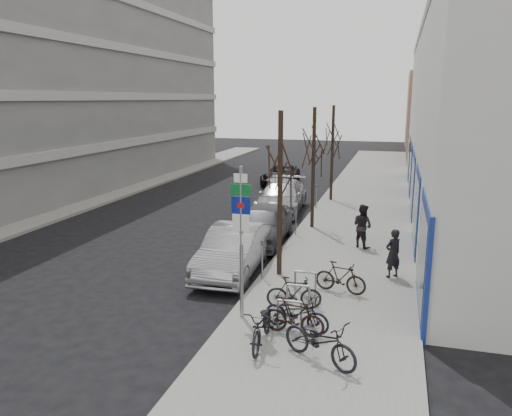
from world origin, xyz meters
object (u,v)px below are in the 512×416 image
Objects in this scene: bike_mid_inner at (294,292)px; lane_car at (281,175)px; bike_mid_curb at (297,310)px; parked_car_mid at (263,224)px; meter_back at (316,194)px; pedestrian_far at (362,226)px; tree_mid at (314,139)px; parked_car_back at (282,197)px; meter_mid at (296,217)px; tree_near at (280,155)px; bike_far_curb at (320,337)px; tree_far at (333,130)px; bike_rack at (298,296)px; bike_far_inner at (341,277)px; pedestrian_near at (393,253)px; highway_sign_pole at (241,233)px; bike_near_right at (294,316)px; parked_car_front at (233,250)px; bike_near_left at (263,322)px; meter_front at (262,255)px.

lane_car reaches higher than bike_mid_inner.
bike_mid_curb is 0.36× the size of parked_car_mid.
pedestrian_far is (2.86, -6.62, 0.10)m from meter_back.
parked_car_back is at bearing 123.33° from tree_mid.
parked_car_mid is 0.86× the size of parked_car_back.
meter_mid is (-0.45, -1.50, -3.19)m from tree_mid.
bike_far_curb is (2.16, -5.28, -3.36)m from tree_near.
tree_far reaches higher than bike_mid_curb.
lane_car is (-4.19, 18.20, -3.44)m from tree_near.
bike_rack is 0.47× the size of lane_car.
tree_near reaches higher than parked_car_back.
tree_mid and tree_far have the same top height.
parked_car_mid reaches higher than bike_far_curb.
tree_mid reaches higher than bike_far_inner.
bike_mid_curb is 5.11m from pedestrian_near.
tree_near is 10.98m from meter_back.
bike_near_right is at bearing -22.22° from highway_sign_pole.
bike_rack is 16.31m from tree_far.
pedestrian_near is (2.58, 3.30, 0.34)m from bike_mid_inner.
tree_far is 3.17× the size of pedestrian_far.
pedestrian_near is (5.25, 0.57, 0.17)m from parked_car_front.
bike_far_curb is 9.16m from pedestrian_far.
tree_mid is 11.87m from bike_near_left.
parked_car_front is (-3.00, 4.01, 0.11)m from bike_mid_curb.
lane_car is 2.76× the size of pedestrian_far.
highway_sign_pole is 3.31× the size of meter_front.
bike_near_right is (1.79, -3.64, -0.29)m from meter_front.
tree_far is 5.07m from parked_car_back.
pedestrian_far is (1.67, 8.74, 0.30)m from bike_near_left.
lane_car is (-3.74, 7.70, -0.25)m from meter_back.
bike_far_inner reaches higher than bike_near_right.
tree_far is 1.00× the size of parked_car_back.
bike_rack is 1.25m from bike_near_right.
tree_near reaches higher than highway_sign_pole.
parked_car_mid is (-2.93, 8.03, 0.18)m from bike_near_right.
parked_car_mid reaches higher than bike_near_left.
meter_mid is 10.60m from bike_far_curb.
bike_far_curb is 4.21m from bike_far_inner.
parked_car_front is 5.29m from pedestrian_near.
pedestrian_far is (6.60, -14.32, 0.35)m from lane_car.
bike_far_curb reaches higher than bike_mid_curb.
highway_sign_pole reaches higher than parked_car_back.
bike_far_inner is (2.13, -14.07, -3.47)m from tree_far.
bike_far_inner is 0.98× the size of pedestrian_near.
meter_mid is (-0.25, 8.51, -1.54)m from highway_sign_pole.
bike_mid_curb is at bearing -70.60° from tree_near.
pedestrian_near is (2.41, 3.61, 0.30)m from bike_rack.
tree_near is at bearing -90.00° from tree_mid.
highway_sign_pole reaches higher than meter_back.
bike_rack is 1.30× the size of pedestrian_far.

